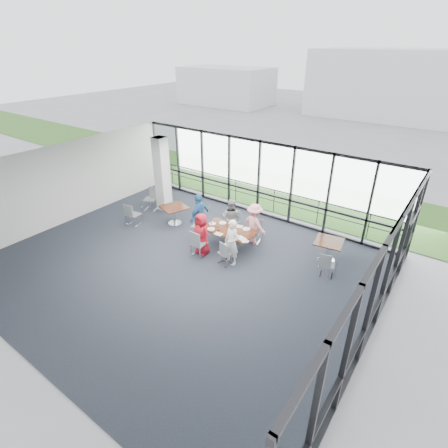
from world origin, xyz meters
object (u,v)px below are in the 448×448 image
Objects in this scene: chair_spare_lb at (150,199)px; chair_main_nl at (199,243)px; structural_column at (162,174)px; chair_spare_la at (133,214)px; chair_spare_r at (328,265)px; chair_main_fl at (232,223)px; chair_main_nr at (226,253)px; diner_near_right at (232,243)px; chair_main_fr at (254,231)px; diner_far_right at (254,224)px; diner_end at (199,216)px; diner_far_left at (231,218)px; chair_main_end at (198,226)px; diner_near_left at (202,234)px; side_table_left at (174,209)px; main_table at (229,233)px; side_table_right at (329,244)px.

chair_main_nl is at bearing 135.38° from chair_spare_lb.
structural_column is 2.18m from chair_spare_la.
structural_column reaches higher than chair_spare_r.
chair_main_nr is at bearing 120.06° from chair_main_fl.
diner_near_right is 1.92× the size of chair_spare_r.
chair_main_fr is (4.76, -0.18, -1.17)m from structural_column.
diner_far_right is 1.77m from chair_main_nr.
diner_end is 2.95m from chair_spare_la.
chair_main_nr is at bearing 101.64° from diner_far_right.
diner_near_right reaches higher than chair_spare_r.
chair_spare_r is (2.99, -0.46, -0.02)m from chair_main_fr.
diner_far_left is 1.77× the size of chair_main_end.
diner_end is 3.37m from chair_spare_lb.
chair_main_nl reaches higher than chair_main_fl.
diner_near_left is 1.52× the size of chair_spare_lb.
diner_near_right is (4.88, -1.82, -0.81)m from structural_column.
side_table_left is 1.23× the size of chair_main_nl.
diner_far_left reaches higher than chair_spare_lb.
diner_far_right reaches higher than main_table.
diner_end is at bearing -164.51° from side_table_right.
chair_spare_r is at bearing 1.52° from side_table_left.
chair_main_fl is at bearing 15.99° from chair_spare_la.
chair_main_fr is 4.97m from chair_spare_la.
diner_far_left reaches higher than side_table_right.
chair_main_end is at bearing 168.79° from chair_main_nr.
side_table_left is at bearing -170.47° from side_table_right.
chair_main_nr is at bearing 60.91° from diner_end.
chair_main_nr is at bearing 75.65° from chair_main_fr.
chair_spare_lb reaches higher than chair_main_fl.
diner_far_left is at bearing 107.21° from chair_main_fl.
diner_end is 1.97× the size of chair_main_fl.
chair_main_nl is (-3.73, -2.30, -0.15)m from side_table_right.
chair_spare_lb is at bearing 99.37° from chair_spare_la.
chair_main_end is (-0.91, 1.05, -0.07)m from chair_main_nl.
chair_spare_lb is (-5.17, 1.52, 0.07)m from chair_main_nr.
chair_main_end is (-4.64, -1.25, -0.22)m from side_table_right.
structural_column reaches higher than main_table.
diner_far_left is at bearing 159.83° from chair_spare_lb.
chair_main_nl is at bearing -72.32° from diner_near_left.
chair_main_fl is 1.06× the size of chair_main_end.
structural_column is at bearing -114.64° from chair_main_end.
side_table_right is at bearing 32.17° from chair_main_nl.
diner_near_left reaches higher than side_table_left.
diner_far_right is at bearing 56.59° from main_table.
chair_spare_r is (2.99, 1.34, -0.02)m from chair_main_nr.
chair_spare_lb is (-3.20, 0.58, 0.08)m from chair_main_end.
side_table_left is at bearing 2.33° from diner_far_left.
chair_spare_la is (-4.69, 0.13, 0.02)m from chair_main_nr.
diner_near_right is at bearing 115.13° from diner_far_left.
chair_spare_la is (0.08, -1.84, -1.15)m from structural_column.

